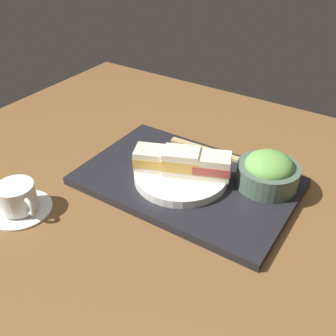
{
  "coord_description": "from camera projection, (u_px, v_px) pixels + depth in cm",
  "views": [
    {
      "loc": [
        -27.56,
        57.21,
        50.39
      ],
      "look_at": [
        8.39,
        2.14,
        5.0
      ],
      "focal_mm": 41.85,
      "sensor_mm": 36.0,
      "label": 1
    }
  ],
  "objects": [
    {
      "name": "chopsticks_pair",
      "position": [
        207.0,
        150.0,
        0.91
      ],
      "size": [
        18.89,
        1.99,
        0.7
      ],
      "color": "tan",
      "rests_on": "serving_tray"
    },
    {
      "name": "ground_plane",
      "position": [
        207.0,
        201.0,
        0.81
      ],
      "size": [
        140.0,
        100.0,
        3.0
      ],
      "primitive_type": "cube",
      "color": "brown"
    },
    {
      "name": "coffee_cup",
      "position": [
        18.0,
        200.0,
        0.75
      ],
      "size": [
        12.27,
        12.27,
        6.04
      ],
      "color": "white",
      "rests_on": "ground_plane"
    },
    {
      "name": "serving_tray",
      "position": [
        187.0,
        181.0,
        0.83
      ],
      "size": [
        44.21,
        28.44,
        1.72
      ],
      "primitive_type": "cube",
      "color": "black",
      "rests_on": "ground_plane"
    },
    {
      "name": "sandwich_middle",
      "position": [
        182.0,
        161.0,
        0.8
      ],
      "size": [
        8.96,
        7.65,
        5.25
      ],
      "color": "#EFE5C1",
      "rests_on": "sandwich_plate"
    },
    {
      "name": "salad_bowl",
      "position": [
        268.0,
        172.0,
        0.79
      ],
      "size": [
        12.55,
        12.55,
        7.33
      ],
      "color": "#4C6051",
      "rests_on": "serving_tray"
    },
    {
      "name": "sandwich_plate",
      "position": [
        182.0,
        175.0,
        0.82
      ],
      "size": [
        19.63,
        19.63,
        1.75
      ],
      "primitive_type": "cylinder",
      "color": "white",
      "rests_on": "serving_tray"
    },
    {
      "name": "sandwich_far",
      "position": [
        153.0,
        158.0,
        0.82
      ],
      "size": [
        8.78,
        7.65,
        4.51
      ],
      "color": "#EFE5C1",
      "rests_on": "sandwich_plate"
    },
    {
      "name": "sandwich_near",
      "position": [
        212.0,
        166.0,
        0.79
      ],
      "size": [
        9.0,
        7.79,
        4.8
      ],
      "color": "#EFE5C1",
      "rests_on": "sandwich_plate"
    }
  ]
}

